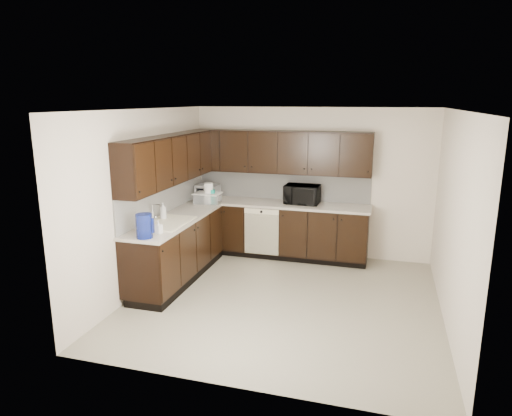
{
  "coord_description": "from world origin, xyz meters",
  "views": [
    {
      "loc": [
        1.2,
        -5.55,
        2.62
      ],
      "look_at": [
        -0.56,
        0.6,
        1.09
      ],
      "focal_mm": 32.0,
      "sensor_mm": 36.0,
      "label": 1
    }
  ],
  "objects": [
    {
      "name": "floor",
      "position": [
        0.0,
        0.0,
        0.0
      ],
      "size": [
        4.0,
        4.0,
        0.0
      ],
      "primitive_type": "plane",
      "color": "#9C9681",
      "rests_on": "ground"
    },
    {
      "name": "ceiling",
      "position": [
        0.0,
        0.0,
        2.5
      ],
      "size": [
        4.0,
        4.0,
        0.0
      ],
      "primitive_type": "plane",
      "rotation": [
        3.14,
        0.0,
        0.0
      ],
      "color": "white",
      "rests_on": "wall_back"
    },
    {
      "name": "wall_back",
      "position": [
        0.0,
        2.0,
        1.25
      ],
      "size": [
        4.0,
        0.02,
        2.5
      ],
      "primitive_type": "cube",
      "color": "beige",
      "rests_on": "floor"
    },
    {
      "name": "wall_left",
      "position": [
        -2.0,
        0.0,
        1.25
      ],
      "size": [
        0.02,
        4.0,
        2.5
      ],
      "primitive_type": "cube",
      "color": "beige",
      "rests_on": "floor"
    },
    {
      "name": "wall_right",
      "position": [
        2.0,
        0.0,
        1.25
      ],
      "size": [
        0.02,
        4.0,
        2.5
      ],
      "primitive_type": "cube",
      "color": "beige",
      "rests_on": "floor"
    },
    {
      "name": "wall_front",
      "position": [
        0.0,
        -2.0,
        1.25
      ],
      "size": [
        4.0,
        0.02,
        2.5
      ],
      "primitive_type": "cube",
      "color": "beige",
      "rests_on": "floor"
    },
    {
      "name": "lower_cabinets",
      "position": [
        -1.01,
        1.11,
        0.41
      ],
      "size": [
        3.0,
        2.8,
        0.9
      ],
      "color": "black",
      "rests_on": "floor"
    },
    {
      "name": "countertop",
      "position": [
        -1.01,
        1.11,
        0.92
      ],
      "size": [
        3.03,
        2.83,
        0.04
      ],
      "color": "#B5AC9E",
      "rests_on": "lower_cabinets"
    },
    {
      "name": "backsplash",
      "position": [
        -1.22,
        1.32,
        1.18
      ],
      "size": [
        3.0,
        2.8,
        0.48
      ],
      "color": "#BBBBB6",
      "rests_on": "countertop"
    },
    {
      "name": "upper_cabinets",
      "position": [
        -1.1,
        1.2,
        1.77
      ],
      "size": [
        3.0,
        2.8,
        0.7
      ],
      "color": "black",
      "rests_on": "wall_back"
    },
    {
      "name": "dishwasher",
      "position": [
        -0.7,
        1.41,
        0.55
      ],
      "size": [
        0.58,
        0.04,
        0.78
      ],
      "color": "beige",
      "rests_on": "lower_cabinets"
    },
    {
      "name": "sink",
      "position": [
        -1.68,
        -0.01,
        0.88
      ],
      "size": [
        0.54,
        0.82,
        0.42
      ],
      "color": "beige",
      "rests_on": "countertop"
    },
    {
      "name": "microwave",
      "position": [
        -0.1,
        1.73,
        1.1
      ],
      "size": [
        0.57,
        0.4,
        0.31
      ],
      "primitive_type": "imported",
      "rotation": [
        0.0,
        0.0,
        -0.03
      ],
      "color": "black",
      "rests_on": "countertop"
    },
    {
      "name": "soap_bottle_a",
      "position": [
        -1.55,
        -0.48,
        1.03
      ],
      "size": [
        0.1,
        0.1,
        0.17
      ],
      "primitive_type": "imported",
      "rotation": [
        0.0,
        0.0,
        -0.25
      ],
      "color": "gray",
      "rests_on": "countertop"
    },
    {
      "name": "soap_bottle_b",
      "position": [
        -1.82,
        0.17,
        1.06
      ],
      "size": [
        0.11,
        0.11,
        0.25
      ],
      "primitive_type": "imported",
      "rotation": [
        0.0,
        0.0,
        0.12
      ],
      "color": "gray",
      "rests_on": "countertop"
    },
    {
      "name": "toaster_oven",
      "position": [
        -1.75,
        1.69,
        1.06
      ],
      "size": [
        0.4,
        0.3,
        0.24
      ],
      "primitive_type": "cube",
      "rotation": [
        0.0,
        0.0,
        -0.04
      ],
      "color": "silver",
      "rests_on": "countertop"
    },
    {
      "name": "storage_bin",
      "position": [
        -1.62,
        1.35,
        1.02
      ],
      "size": [
        0.45,
        0.36,
        0.16
      ],
      "primitive_type": "cube",
      "rotation": [
        0.0,
        0.0,
        0.14
      ],
      "color": "white",
      "rests_on": "countertop"
    },
    {
      "name": "blue_pitcher",
      "position": [
        -1.64,
        -0.7,
        1.09
      ],
      "size": [
        0.23,
        0.23,
        0.31
      ],
      "primitive_type": "cylinder",
      "rotation": [
        0.0,
        0.0,
        -0.16
      ],
      "color": "navy",
      "rests_on": "countertop"
    },
    {
      "name": "teal_tumbler",
      "position": [
        -1.54,
        1.35,
        1.05
      ],
      "size": [
        0.12,
        0.12,
        0.23
      ],
      "primitive_type": "cylinder",
      "rotation": [
        0.0,
        0.0,
        -0.16
      ],
      "color": "#0D9684",
      "rests_on": "countertop"
    },
    {
      "name": "paper_towel_roll",
      "position": [
        -1.6,
        1.35,
        1.11
      ],
      "size": [
        0.19,
        0.19,
        0.34
      ],
      "primitive_type": "cylinder",
      "rotation": [
        0.0,
        0.0,
        -0.29
      ],
      "color": "white",
      "rests_on": "countertop"
    }
  ]
}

